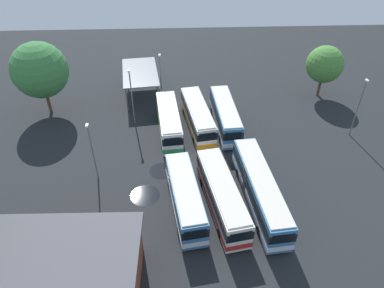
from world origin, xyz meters
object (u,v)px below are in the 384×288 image
at_px(bus_row1_slot0, 185,197).
at_px(lamp_post_by_building, 92,150).
at_px(lamp_post_near_entrance, 161,75).
at_px(tree_east_edge, 40,70).
at_px(lamp_post_mid_lot, 359,106).
at_px(bus_row0_slot2, 225,116).
at_px(bus_row0_slot0, 169,121).
at_px(tree_south_edge, 325,64).
at_px(bus_row0_slot1, 198,117).
at_px(bus_row1_slot2, 260,189).
at_px(depot_building, 63,279).
at_px(bus_row1_slot1, 222,195).
at_px(maintenance_shelter, 140,73).
at_px(lamp_post_far_corner, 132,96).

bearing_deg(bus_row1_slot0, lamp_post_by_building, -118.55).
distance_m(lamp_post_near_entrance, tree_east_edge, 16.52).
bearing_deg(lamp_post_mid_lot, bus_row0_slot2, -98.78).
bearing_deg(bus_row0_slot0, lamp_post_mid_lot, 86.38).
distance_m(bus_row0_slot2, tree_east_edge, 25.70).
relative_size(lamp_post_by_building, tree_east_edge, 0.70).
bearing_deg(lamp_post_near_entrance, tree_south_edge, 90.28).
distance_m(bus_row0_slot1, bus_row1_slot2, 15.02).
height_order(bus_row1_slot0, tree_east_edge, tree_east_edge).
xyz_separation_m(bus_row1_slot0, tree_east_edge, (-19.70, -18.94, 4.81)).
relative_size(lamp_post_by_building, tree_south_edge, 0.92).
bearing_deg(depot_building, bus_row1_slot2, 118.95).
bearing_deg(depot_building, bus_row0_slot0, 160.09).
bearing_deg(bus_row1_slot1, lamp_post_by_building, -111.34).
relative_size(bus_row1_slot0, depot_building, 0.86).
xyz_separation_m(depot_building, maintenance_shelter, (-33.40, 3.90, 1.22)).
distance_m(lamp_post_by_building, lamp_post_mid_lot, 32.86).
bearing_deg(bus_row1_slot2, tree_south_edge, 148.26).
height_order(lamp_post_far_corner, tree_south_edge, lamp_post_far_corner).
xyz_separation_m(bus_row0_slot0, lamp_post_mid_lot, (1.52, 23.96, 2.63)).
bearing_deg(bus_row1_slot1, maintenance_shelter, -158.03).
relative_size(lamp_post_near_entrance, tree_south_edge, 0.92).
xyz_separation_m(maintenance_shelter, lamp_post_near_entrance, (1.70, 3.17, 0.37)).
xyz_separation_m(bus_row1_slot1, tree_south_edge, (-22.74, 17.65, 3.35)).
relative_size(depot_building, maintenance_shelter, 1.21).
distance_m(bus_row0_slot2, lamp_post_near_entrance, 11.97).
relative_size(depot_building, lamp_post_mid_lot, 1.54).
relative_size(lamp_post_near_entrance, tree_east_edge, 0.70).
distance_m(bus_row1_slot1, depot_building, 16.45).
bearing_deg(depot_building, lamp_post_by_building, 179.68).
bearing_deg(tree_south_edge, bus_row0_slot0, -68.63).
bearing_deg(bus_row1_slot2, lamp_post_near_entrance, -154.01).
xyz_separation_m(bus_row1_slot0, lamp_post_near_entrance, (-22.68, -2.90, 2.19)).
height_order(bus_row1_slot1, lamp_post_far_corner, lamp_post_far_corner).
bearing_deg(lamp_post_mid_lot, lamp_post_far_corner, -97.67).
relative_size(bus_row0_slot0, bus_row1_slot1, 0.91).
xyz_separation_m(bus_row0_slot2, tree_south_edge, (-8.02, 15.57, 3.35)).
distance_m(bus_row1_slot1, tree_east_edge, 30.39).
height_order(bus_row0_slot1, lamp_post_far_corner, lamp_post_far_corner).
bearing_deg(lamp_post_by_building, lamp_post_near_entrance, 158.02).
relative_size(bus_row0_slot2, bus_row1_slot1, 0.94).
height_order(bus_row0_slot0, lamp_post_near_entrance, lamp_post_near_entrance).
relative_size(bus_row0_slot1, bus_row0_slot2, 1.01).
bearing_deg(lamp_post_by_building, depot_building, -0.32).
distance_m(lamp_post_near_entrance, lamp_post_by_building, 18.66).
bearing_deg(tree_south_edge, bus_row1_slot0, -43.17).
bearing_deg(lamp_post_mid_lot, lamp_post_by_building, -77.94).
height_order(bus_row1_slot1, lamp_post_mid_lot, lamp_post_mid_lot).
bearing_deg(bus_row1_slot2, tree_east_edge, -125.31).
distance_m(bus_row1_slot2, tree_south_edge, 26.10).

